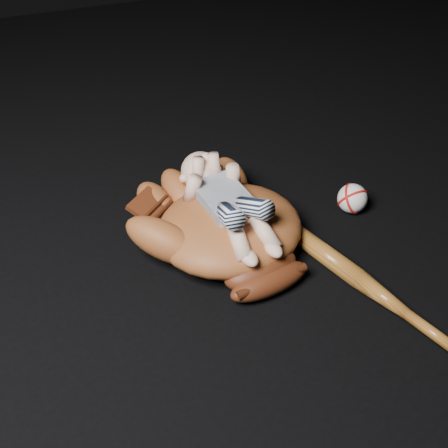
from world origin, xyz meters
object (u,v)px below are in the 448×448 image
object	(u,v)px
baseball_bat	(369,286)
newborn_baby	(230,202)
baseball_glove	(229,222)
baseball	(352,199)

from	to	relation	value
baseball_bat	newborn_baby	bearing A→B (deg)	129.97
baseball_glove	baseball	distance (m)	0.35
newborn_baby	baseball	bearing A→B (deg)	-3.47
baseball_bat	baseball	bearing A→B (deg)	65.08
newborn_baby	baseball_glove	bearing A→B (deg)	-129.53
baseball_glove	baseball	bearing A→B (deg)	-6.13
newborn_baby	baseball_bat	distance (m)	0.36
newborn_baby	baseball_bat	xyz separation A→B (m)	(0.22, -0.26, -0.11)
baseball_bat	baseball	xyz separation A→B (m)	(0.13, 0.27, 0.02)
baseball_glove	baseball	xyz separation A→B (m)	(0.35, 0.01, -0.04)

